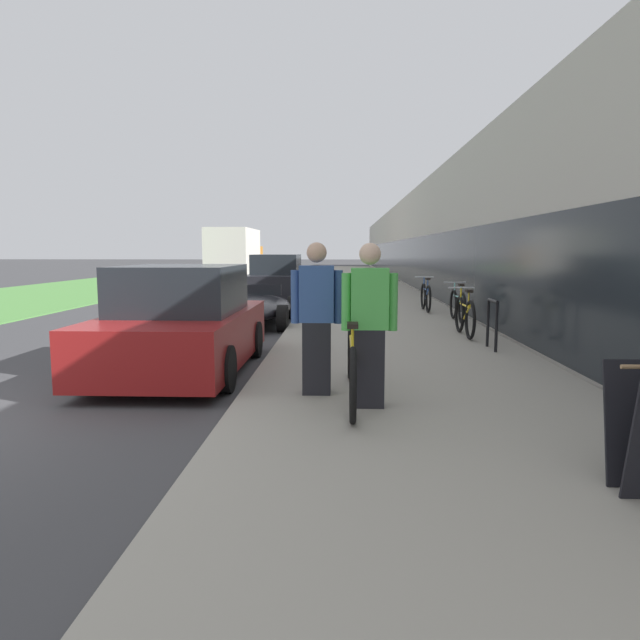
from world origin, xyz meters
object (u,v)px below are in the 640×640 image
person_rider (369,325)px  moving_truck (236,255)px  bike_rack_hoop (492,319)px  cruiser_bike_farthest (426,297)px  parked_sedan_far (277,282)px  vintage_roadster_curbside (253,308)px  parked_sedan_curbside (182,325)px  tandem_bicycle (351,363)px  cruiser_bike_middle (458,305)px  person_bystander (317,319)px  cruiser_bike_nearest (465,316)px

person_rider → moving_truck: 28.37m
bike_rack_hoop → moving_truck: moving_truck is taller
cruiser_bike_farthest → parked_sedan_far: (-4.50, 3.22, 0.23)m
vintage_roadster_curbside → parked_sedan_far: (-0.06, 5.44, 0.34)m
parked_sedan_curbside → vintage_roadster_curbside: 5.40m
person_rider → tandem_bicycle: bearing=118.2°
cruiser_bike_middle → parked_sedan_curbside: 7.30m
tandem_bicycle → person_bystander: (-0.40, 0.19, 0.48)m
bike_rack_hoop → parked_sedan_far: size_ratio=0.20×
vintage_roadster_curbside → parked_sedan_far: size_ratio=0.98×
tandem_bicycle → person_rider: (0.18, -0.34, 0.47)m
vintage_roadster_curbside → parked_sedan_far: parked_sedan_far is taller
tandem_bicycle → cruiser_bike_nearest: (2.28, 4.82, -0.01)m
tandem_bicycle → cruiser_bike_farthest: bearing=77.0°
cruiser_bike_nearest → parked_sedan_curbside: (-4.72, -2.98, 0.19)m
cruiser_bike_middle → cruiser_bike_farthest: (-0.41, 2.32, 0.01)m
bike_rack_hoop → vintage_roadster_curbside: size_ratio=0.20×
person_rider → parked_sedan_curbside: (-2.62, 2.18, -0.29)m
cruiser_bike_nearest → moving_truck: size_ratio=0.24×
bike_rack_hoop → parked_sedan_far: parked_sedan_far is taller
parked_sedan_curbside → vintage_roadster_curbside: (0.19, 5.39, -0.30)m
cruiser_bike_nearest → person_rider: bearing=-112.1°
person_rider → cruiser_bike_nearest: (2.10, 5.16, -0.48)m
cruiser_bike_middle → vintage_roadster_curbside: 4.85m
moving_truck → tandem_bicycle: bearing=-76.7°
person_bystander → vintage_roadster_curbside: 7.30m
bike_rack_hoop → cruiser_bike_farthest: bearing=92.1°
cruiser_bike_middle → moving_truck: bearing=114.2°
tandem_bicycle → cruiser_bike_farthest: (2.19, 9.44, -0.01)m
person_rider → person_bystander: 0.78m
person_rider → person_bystander: (-0.58, 0.53, 0.01)m
tandem_bicycle → person_rider: person_rider is taller
vintage_roadster_curbside → parked_sedan_curbside: bearing=-92.0°
cruiser_bike_nearest → cruiser_bike_middle: 2.33m
bike_rack_hoop → person_rider: bearing=-121.5°
tandem_bicycle → vintage_roadster_curbside: size_ratio=0.65×
cruiser_bike_nearest → parked_sedan_curbside: bearing=-147.8°
person_bystander → cruiser_bike_middle: 7.57m
moving_truck → person_rider: bearing=-76.5°
cruiser_bike_farthest → vintage_roadster_curbside: 4.96m
tandem_bicycle → parked_sedan_curbside: (-2.44, 1.84, 0.18)m
moving_truck → cruiser_bike_farthest: bearing=-64.2°
vintage_roadster_curbside → bike_rack_hoop: bearing=-40.1°
cruiser_bike_farthest → parked_sedan_curbside: bearing=-121.3°
cruiser_bike_farthest → parked_sedan_far: parked_sedan_far is taller
parked_sedan_curbside → cruiser_bike_nearest: bearing=32.2°
cruiser_bike_farthest → vintage_roadster_curbside: size_ratio=0.41×
person_bystander → cruiser_bike_nearest: bearing=60.0°
person_bystander → vintage_roadster_curbside: size_ratio=0.42×
parked_sedan_curbside → parked_sedan_far: bearing=89.3°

